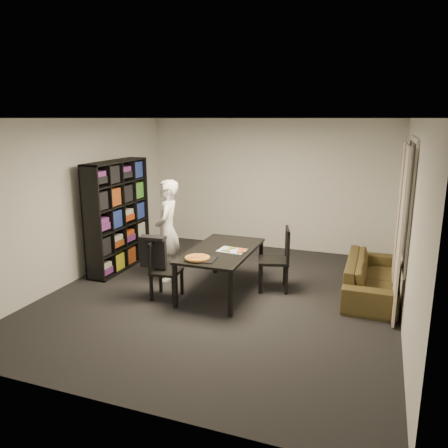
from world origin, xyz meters
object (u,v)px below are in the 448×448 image
(bookshelf, at_px, (118,215))
(chair_left, at_px, (161,266))
(sofa, at_px, (372,277))
(pepperoni_pizza, at_px, (197,258))
(dining_table, at_px, (222,253))
(chair_right, at_px, (280,255))
(baking_tray, at_px, (201,259))
(person, at_px, (167,231))

(bookshelf, bearing_deg, chair_left, -35.44)
(chair_left, distance_m, sofa, 3.16)
(pepperoni_pizza, bearing_deg, chair_left, 173.42)
(chair_left, height_order, pepperoni_pizza, chair_left)
(dining_table, bearing_deg, chair_right, 26.64)
(chair_right, bearing_deg, bookshelf, -106.65)
(bookshelf, distance_m, pepperoni_pizza, 2.21)
(pepperoni_pizza, bearing_deg, baking_tray, 28.42)
(baking_tray, distance_m, sofa, 2.61)
(baking_tray, distance_m, pepperoni_pizza, 0.06)
(bookshelf, bearing_deg, baking_tray, -26.46)
(chair_right, distance_m, person, 1.85)
(baking_tray, bearing_deg, chair_right, 46.33)
(chair_left, xyz_separation_m, baking_tray, (0.66, -0.05, 0.19))
(chair_left, relative_size, baking_tray, 2.16)
(sofa, bearing_deg, bookshelf, 93.34)
(dining_table, xyz_separation_m, chair_left, (-0.77, -0.50, -0.13))
(dining_table, bearing_deg, person, 167.74)
(baking_tray, xyz_separation_m, pepperoni_pizza, (-0.05, -0.03, 0.02))
(baking_tray, bearing_deg, person, 140.09)
(person, bearing_deg, pepperoni_pizza, 30.02)
(dining_table, xyz_separation_m, person, (-1.02, 0.22, 0.21))
(chair_left, height_order, sofa, chair_left)
(sofa, bearing_deg, baking_tray, 118.74)
(dining_table, bearing_deg, baking_tray, -100.82)
(bookshelf, xyz_separation_m, chair_right, (2.89, -0.04, -0.39))
(dining_table, bearing_deg, sofa, 17.83)
(chair_left, height_order, baking_tray, chair_left)
(person, bearing_deg, chair_right, 77.93)
(sofa, bearing_deg, chair_left, 112.21)
(bookshelf, bearing_deg, chair_right, -0.87)
(person, distance_m, pepperoni_pizza, 1.18)
(dining_table, distance_m, chair_left, 0.92)
(dining_table, distance_m, pepperoni_pizza, 0.60)
(baking_tray, height_order, sofa, baking_tray)
(bookshelf, height_order, chair_left, bookshelf)
(baking_tray, relative_size, pepperoni_pizza, 1.14)
(pepperoni_pizza, bearing_deg, chair_right, 45.64)
(chair_right, distance_m, sofa, 1.41)
(bookshelf, xyz_separation_m, dining_table, (2.09, -0.45, -0.33))
(dining_table, bearing_deg, bookshelf, 168.00)
(dining_table, height_order, chair_left, chair_left)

